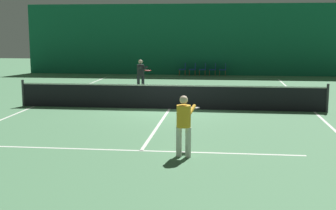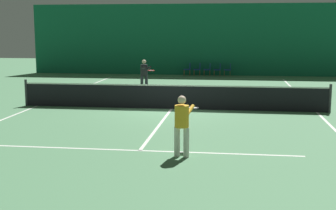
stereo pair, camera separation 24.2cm
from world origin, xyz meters
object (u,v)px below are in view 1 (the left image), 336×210
(courtside_chair_4, at_px, (224,69))
(player_near, at_px, (184,121))
(tennis_net, at_px, (170,96))
(courtside_chair_3, at_px, (214,69))
(player_far, at_px, (141,73))
(courtside_chair_0, at_px, (183,68))
(courtside_chair_1, at_px, (193,68))
(courtside_chair_2, at_px, (203,69))

(courtside_chair_4, bearing_deg, player_near, -2.74)
(tennis_net, relative_size, courtside_chair_3, 14.29)
(tennis_net, xyz_separation_m, player_far, (-2.04, 5.18, 0.41))
(tennis_net, relative_size, player_near, 7.96)
(courtside_chair_0, height_order, courtside_chair_4, same)
(courtside_chair_0, height_order, courtside_chair_1, same)
(player_near, height_order, courtside_chair_1, player_near)
(courtside_chair_2, bearing_deg, courtside_chair_0, -90.00)
(player_far, height_order, courtside_chair_2, player_far)
(courtside_chair_4, bearing_deg, courtside_chair_1, -90.00)
(courtside_chair_0, relative_size, courtside_chair_1, 1.00)
(tennis_net, distance_m, courtside_chair_4, 13.53)
(courtside_chair_0, xyz_separation_m, courtside_chair_3, (2.01, 0.00, 0.00))
(courtside_chair_1, bearing_deg, courtside_chair_3, 90.00)
(player_near, distance_m, courtside_chair_1, 20.19)
(tennis_net, bearing_deg, courtside_chair_2, 86.77)
(tennis_net, height_order, courtside_chair_0, tennis_net)
(tennis_net, relative_size, courtside_chair_2, 14.29)
(courtside_chair_3, bearing_deg, courtside_chair_2, -90.00)
(player_near, relative_size, courtside_chair_3, 1.79)
(player_far, xyz_separation_m, courtside_chair_3, (3.46, 8.18, -0.43))
(courtside_chair_1, distance_m, courtside_chair_4, 2.01)
(tennis_net, bearing_deg, courtside_chair_1, 89.64)
(courtside_chair_1, relative_size, courtside_chair_4, 1.00)
(player_far, relative_size, courtside_chair_1, 1.87)
(player_far, bearing_deg, tennis_net, -10.25)
(tennis_net, height_order, courtside_chair_3, tennis_net)
(tennis_net, height_order, player_near, player_near)
(courtside_chair_3, bearing_deg, player_far, -22.94)
(courtside_chair_3, distance_m, courtside_chair_4, 0.67)
(player_far, distance_m, courtside_chair_1, 8.46)
(player_far, xyz_separation_m, courtside_chair_0, (1.45, 8.18, -0.43))
(player_near, bearing_deg, courtside_chair_3, 10.38)
(tennis_net, xyz_separation_m, courtside_chair_1, (0.08, 13.37, -0.03))
(courtside_chair_0, xyz_separation_m, courtside_chair_4, (2.68, 0.00, 0.00))
(courtside_chair_2, bearing_deg, courtside_chair_3, 90.00)
(tennis_net, relative_size, courtside_chair_4, 14.29)
(courtside_chair_4, bearing_deg, courtside_chair_0, -90.00)
(courtside_chair_0, xyz_separation_m, courtside_chair_1, (0.67, 0.00, 0.00))
(courtside_chair_2, bearing_deg, player_far, -18.84)
(courtside_chair_3, bearing_deg, player_near, -0.84)
(player_near, bearing_deg, courtside_chair_1, 14.19)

